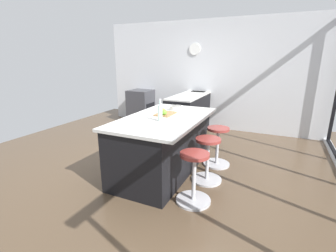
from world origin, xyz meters
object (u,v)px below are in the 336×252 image
object	(u,v)px
cutting_board	(165,114)
apple_green	(164,112)
kitchen_island	(162,144)
stool_middle	(207,161)
stool_near_camera	(194,179)
stool_by_window	(217,148)
water_bottle	(160,113)
oven_range	(141,106)
fruit_bowl	(176,108)
apple_yellow	(163,111)

from	to	relation	value
cutting_board	apple_green	world-z (taller)	apple_green
kitchen_island	stool_middle	size ratio (longest dim) A/B	2.90
stool_middle	stool_near_camera	bearing A→B (deg)	0.00
cutting_board	apple_green	distance (m)	0.14
stool_by_window	cutting_board	distance (m)	1.05
water_bottle	oven_range	bearing A→B (deg)	-144.17
oven_range	kitchen_island	distance (m)	3.12
stool_middle	stool_near_camera	size ratio (longest dim) A/B	1.00
kitchen_island	cutting_board	distance (m)	0.48
oven_range	fruit_bowl	distance (m)	2.76
oven_range	cutting_board	bearing A→B (deg)	38.65
kitchen_island	water_bottle	world-z (taller)	water_bottle
stool_by_window	stool_near_camera	distance (m)	1.20
kitchen_island	stool_by_window	world-z (taller)	kitchen_island
kitchen_island	apple_green	world-z (taller)	apple_green
oven_range	stool_by_window	bearing A→B (deg)	54.09
cutting_board	fruit_bowl	world-z (taller)	fruit_bowl
apple_green	apple_yellow	bearing A→B (deg)	-142.58
oven_range	kitchen_island	world-z (taller)	oven_range
kitchen_island	stool_near_camera	bearing A→B (deg)	50.53
cutting_board	water_bottle	distance (m)	0.43
stool_near_camera	cutting_board	bearing A→B (deg)	-135.35
stool_by_window	apple_green	distance (m)	1.12
kitchen_island	fruit_bowl	xyz separation A→B (m)	(-0.53, 0.00, 0.48)
stool_near_camera	water_bottle	size ratio (longest dim) A/B	2.10
kitchen_island	stool_near_camera	xyz separation A→B (m)	(0.60, 0.73, -0.14)
oven_range	stool_middle	distance (m)	3.61
stool_near_camera	oven_range	bearing A→B (deg)	-139.78
stool_middle	fruit_bowl	distance (m)	1.10
apple_yellow	fruit_bowl	xyz separation A→B (m)	(-0.40, 0.06, -0.02)
apple_green	fruit_bowl	xyz separation A→B (m)	(-0.50, -0.01, -0.02)
apple_green	fruit_bowl	bearing A→B (deg)	-178.83
stool_near_camera	apple_green	bearing A→B (deg)	-131.71
oven_range	apple_green	size ratio (longest dim) A/B	10.12
stool_middle	stool_near_camera	xyz separation A→B (m)	(0.60, 0.00, 0.00)
kitchen_island	apple_yellow	bearing A→B (deg)	-156.32
stool_by_window	stool_middle	xyz separation A→B (m)	(0.60, 0.00, 0.00)
cutting_board	apple_green	bearing A→B (deg)	15.61
oven_range	apple_green	xyz separation A→B (m)	(2.45, 1.90, 0.51)
stool_near_camera	apple_yellow	xyz separation A→B (m)	(-0.73, -0.78, 0.65)
fruit_bowl	kitchen_island	bearing A→B (deg)	-0.50
cutting_board	stool_near_camera	bearing A→B (deg)	44.65
oven_range	stool_near_camera	world-z (taller)	oven_range
stool_by_window	fruit_bowl	size ratio (longest dim) A/B	3.00
stool_near_camera	apple_green	world-z (taller)	apple_green
stool_by_window	stool_near_camera	bearing A→B (deg)	0.00
apple_green	fruit_bowl	distance (m)	0.50
oven_range	apple_yellow	distance (m)	3.03
kitchen_island	apple_yellow	xyz separation A→B (m)	(-0.13, -0.06, 0.51)
stool_by_window	stool_middle	world-z (taller)	same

